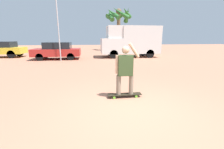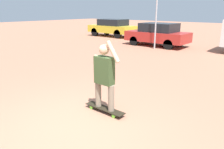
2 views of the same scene
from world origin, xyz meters
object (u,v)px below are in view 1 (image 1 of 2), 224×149
(person_skateboarder, at_px, (125,68))
(palm_tree_near_van, at_px, (119,16))
(parked_car_red, at_px, (57,50))
(parked_car_yellow, at_px, (0,49))
(flagpole, at_px, (57,6))
(skateboard, at_px, (125,95))
(camper_van, at_px, (131,41))

(person_skateboarder, height_order, palm_tree_near_van, palm_tree_near_van)
(person_skateboarder, distance_m, palm_tree_near_van, 19.44)
(parked_car_red, bearing_deg, parked_car_yellow, 159.46)
(flagpole, bearing_deg, person_skateboarder, -67.85)
(skateboard, distance_m, palm_tree_near_van, 19.63)
(camper_van, distance_m, flagpole, 7.01)
(skateboard, relative_size, parked_car_red, 0.26)
(skateboard, xyz_separation_m, palm_tree_near_van, (3.26, 18.74, 4.87))
(person_skateboarder, bearing_deg, parked_car_yellow, 129.61)
(skateboard, xyz_separation_m, camper_van, (2.89, 10.13, 1.49))
(skateboard, bearing_deg, palm_tree_near_van, 80.13)
(person_skateboarder, relative_size, parked_car_yellow, 0.37)
(person_skateboarder, xyz_separation_m, palm_tree_near_van, (3.26, 18.74, 4.02))
(person_skateboarder, bearing_deg, camper_van, 74.09)
(parked_car_yellow, xyz_separation_m, palm_tree_near_van, (12.78, 7.24, 4.15))
(person_skateboarder, height_order, parked_car_yellow, person_skateboarder)
(skateboard, bearing_deg, flagpole, 112.16)
(palm_tree_near_van, bearing_deg, camper_van, -92.48)
(person_skateboarder, bearing_deg, palm_tree_near_van, 80.13)
(parked_car_yellow, bearing_deg, palm_tree_near_van, 29.52)
(skateboard, distance_m, camper_van, 10.64)
(person_skateboarder, xyz_separation_m, parked_car_red, (-3.87, 9.39, -0.17))
(flagpole, bearing_deg, parked_car_red, 114.38)
(skateboard, distance_m, parked_car_red, 10.18)
(flagpole, bearing_deg, palm_tree_near_van, 57.71)
(parked_car_yellow, height_order, palm_tree_near_van, palm_tree_near_van)
(person_skateboarder, bearing_deg, skateboard, 0.00)
(skateboard, height_order, parked_car_yellow, parked_car_yellow)
(camper_van, xyz_separation_m, palm_tree_near_van, (0.37, 8.61, 3.38))
(parked_car_red, xyz_separation_m, palm_tree_near_van, (7.13, 9.35, 4.19))
(person_skateboarder, relative_size, palm_tree_near_van, 0.25)
(flagpole, bearing_deg, skateboard, -67.84)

